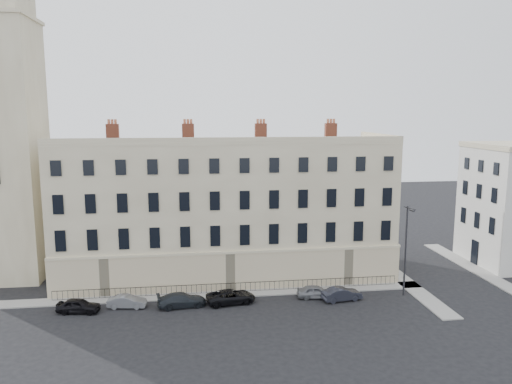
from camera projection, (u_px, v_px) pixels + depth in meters
ground at (300, 310)px, 46.42m from camera, size 160.00×160.00×0.00m
terrace at (226, 209)px, 56.14m from camera, size 36.22×12.22×17.00m
pavement_terrace at (192, 296)px, 49.99m from camera, size 48.00×2.00×0.12m
pavement_east_return at (398, 276)px, 55.94m from camera, size 2.00×24.00×0.12m
pavement_adjacent at (471, 267)px, 59.21m from camera, size 2.00×20.00×0.12m
railings at (231, 288)px, 50.83m from camera, size 35.00×0.04×0.96m
car_a at (78, 306)px, 45.84m from camera, size 4.10×2.13×1.33m
car_b at (127, 302)px, 47.01m from camera, size 3.74×1.70×1.19m
car_c at (182, 300)px, 47.22m from camera, size 4.80×2.43×1.34m
car_d at (231, 297)px, 48.07m from camera, size 5.04×2.92×1.32m
car_e at (316, 292)px, 49.42m from camera, size 3.92×1.93×1.29m
car_f at (342, 294)px, 48.77m from camera, size 4.16×2.03×1.31m
streetlamp at (406, 246)px, 49.36m from camera, size 0.52×1.98×9.20m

